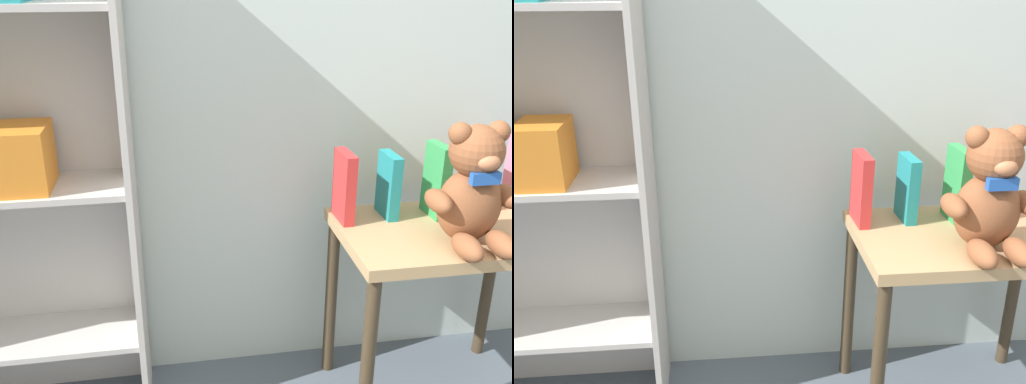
# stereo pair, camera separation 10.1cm
# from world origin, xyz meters

# --- Properties ---
(bookshelf_side) EXTENTS (0.74, 0.26, 1.53)m
(bookshelf_side) POSITION_xyz_m (-0.95, 1.24, 0.87)
(bookshelf_side) COLOR #BCB7B2
(bookshelf_side) RESTS_ON ground_plane
(display_table) EXTENTS (0.64, 0.42, 0.61)m
(display_table) POSITION_xyz_m (0.34, 1.06, 0.51)
(display_table) COLOR tan
(display_table) RESTS_ON ground_plane
(teddy_bear) EXTENTS (0.26, 0.24, 0.35)m
(teddy_bear) POSITION_xyz_m (0.34, 0.97, 0.77)
(teddy_bear) COLOR brown
(teddy_bear) RESTS_ON display_table
(book_standing_red) EXTENTS (0.04, 0.12, 0.22)m
(book_standing_red) POSITION_xyz_m (0.04, 1.17, 0.72)
(book_standing_red) COLOR red
(book_standing_red) RESTS_ON display_table
(book_standing_teal) EXTENTS (0.04, 0.11, 0.20)m
(book_standing_teal) POSITION_xyz_m (0.19, 1.18, 0.71)
(book_standing_teal) COLOR teal
(book_standing_teal) RESTS_ON display_table
(book_standing_green) EXTENTS (0.04, 0.12, 0.23)m
(book_standing_green) POSITION_xyz_m (0.34, 1.16, 0.73)
(book_standing_green) COLOR #33934C
(book_standing_green) RESTS_ON display_table
(book_standing_orange) EXTENTS (0.05, 0.11, 0.20)m
(book_standing_orange) POSITION_xyz_m (0.48, 1.19, 0.72)
(book_standing_orange) COLOR orange
(book_standing_orange) RESTS_ON display_table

